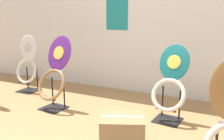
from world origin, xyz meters
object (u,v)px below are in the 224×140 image
toilet_seat_display_white_plain (27,66)px  toilet_seat_display_purple_note (55,74)px  toilet_seat_display_teal_sax (170,86)px  storage_box (122,133)px

toilet_seat_display_white_plain → toilet_seat_display_purple_note: size_ratio=0.95×
toilet_seat_display_teal_sax → storage_box: 0.86m
toilet_seat_display_teal_sax → storage_box: (-0.21, -0.80, -0.23)m
toilet_seat_display_purple_note → storage_box: toilet_seat_display_purple_note is taller
toilet_seat_display_white_plain → toilet_seat_display_purple_note: (0.81, -0.37, 0.04)m
toilet_seat_display_teal_sax → toilet_seat_display_purple_note: toilet_seat_display_purple_note is taller
toilet_seat_display_white_plain → toilet_seat_display_purple_note: 0.90m
toilet_seat_display_white_plain → toilet_seat_display_teal_sax: size_ratio=1.02×
toilet_seat_display_teal_sax → toilet_seat_display_purple_note: bearing=-169.7°
toilet_seat_display_purple_note → toilet_seat_display_white_plain: bearing=155.4°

